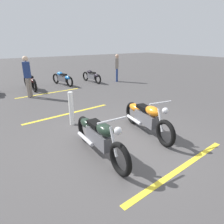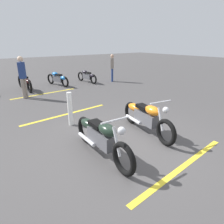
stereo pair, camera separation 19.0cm
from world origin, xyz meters
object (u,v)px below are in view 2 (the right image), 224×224
at_px(motorcycle_row_left, 58,79).
at_px(bystander_secondary, 23,75).
at_px(motorcycle_bright_foreground, 145,116).
at_px(motorcycle_dark_foreground, 100,136).
at_px(bollard_post, 70,109).
at_px(bystander_near_row, 112,67).
at_px(motorcycle_row_center, 25,82).
at_px(motorcycle_row_far_left, 87,76).

bearing_deg(motorcycle_row_left, bystander_secondary, 113.51).
distance_m(motorcycle_bright_foreground, motorcycle_dark_foreground, 1.67).
relative_size(motorcycle_dark_foreground, bollard_post, 2.20).
bearing_deg(bystander_near_row, motorcycle_bright_foreground, -79.51).
xyz_separation_m(motorcycle_row_left, bystander_secondary, (-1.58, 2.21, 0.60)).
distance_m(motorcycle_row_center, bollard_post, 5.56).
height_order(motorcycle_dark_foreground, motorcycle_row_left, motorcycle_dark_foreground).
height_order(bystander_near_row, bystander_secondary, bystander_secondary).
bearing_deg(motorcycle_row_center, bystander_near_row, -100.10).
bearing_deg(bollard_post, motorcycle_dark_foreground, 173.29).
height_order(bystander_secondary, bollard_post, bystander_secondary).
xyz_separation_m(bystander_near_row, bollard_post, (-4.78, 5.17, -0.42)).
relative_size(motorcycle_row_left, bystander_secondary, 1.08).
bearing_deg(motorcycle_dark_foreground, motorcycle_row_far_left, 154.25).
bearing_deg(motorcycle_dark_foreground, motorcycle_row_center, 179.74).
bearing_deg(motorcycle_dark_foreground, motorcycle_bright_foreground, 101.24).
distance_m(motorcycle_row_far_left, motorcycle_row_center, 3.59).
relative_size(motorcycle_dark_foreground, motorcycle_row_left, 1.14).
height_order(motorcycle_bright_foreground, bystander_secondary, bystander_secondary).
height_order(motorcycle_row_far_left, motorcycle_row_center, motorcycle_row_center).
relative_size(motorcycle_row_far_left, bystander_secondary, 1.05).
distance_m(motorcycle_bright_foreground, motorcycle_row_center, 7.36).
height_order(motorcycle_bright_foreground, motorcycle_dark_foreground, same).
xyz_separation_m(motorcycle_row_center, bystander_near_row, (-0.78, -5.02, 0.48)).
bearing_deg(bollard_post, bystander_near_row, -47.26).
distance_m(motorcycle_bright_foreground, bystander_secondary, 5.98).
bearing_deg(motorcycle_bright_foreground, motorcycle_row_far_left, 172.04).
distance_m(motorcycle_bright_foreground, motorcycle_row_far_left, 7.46).
bearing_deg(motorcycle_bright_foreground, bystander_near_row, 160.04).
height_order(bystander_near_row, bollard_post, bystander_near_row).
bearing_deg(motorcycle_row_far_left, motorcycle_bright_foreground, 156.39).
relative_size(motorcycle_bright_foreground, bollard_post, 2.18).
height_order(motorcycle_bright_foreground, motorcycle_row_left, motorcycle_bright_foreground).
height_order(motorcycle_bright_foreground, motorcycle_row_center, motorcycle_bright_foreground).
xyz_separation_m(motorcycle_dark_foreground, bystander_near_row, (6.72, -5.40, 0.46)).
bearing_deg(motorcycle_row_far_left, bystander_secondary, 103.47).
xyz_separation_m(motorcycle_dark_foreground, bollard_post, (1.94, -0.23, 0.04)).
bearing_deg(motorcycle_bright_foreground, motorcycle_dark_foreground, -71.29).
distance_m(motorcycle_row_center, bystander_near_row, 5.10).
bearing_deg(bystander_near_row, bystander_secondary, -131.55).
distance_m(motorcycle_dark_foreground, motorcycle_row_left, 7.85).
xyz_separation_m(motorcycle_dark_foreground, motorcycle_row_far_left, (7.34, -3.97, -0.07)).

